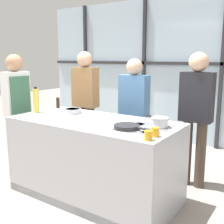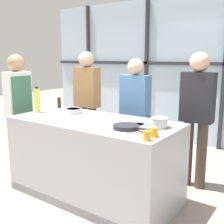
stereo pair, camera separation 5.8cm
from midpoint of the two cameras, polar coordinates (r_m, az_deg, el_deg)
The scene contains 15 objects.
ground_plane at distance 3.58m, azimuth -4.13°, elevation -16.50°, with size 18.00×18.00×0.00m, color gray.
back_window_wall at distance 5.59m, azimuth 13.44°, elevation 8.21°, with size 6.40×0.10×2.80m.
demo_island at distance 3.38m, azimuth -4.24°, elevation -9.45°, with size 1.98×0.93×0.94m.
chef at distance 4.19m, azimuth -19.07°, elevation 1.37°, with size 0.24×0.37×1.70m.
spectator_far_left at distance 4.52m, azimuth -5.80°, elevation 2.75°, with size 0.42×0.24×1.74m.
spectator_center_left at distance 4.02m, azimuth 4.05°, elevation 0.75°, with size 0.42×0.23×1.64m.
spectator_center_right at distance 3.66m, azimuth 16.25°, elevation 0.26°, with size 0.40×0.24×1.72m.
frying_pan at distance 2.85m, azimuth 2.53°, elevation -2.99°, with size 0.48×0.27×0.04m.
saucepan at distance 2.95m, azimuth 9.08°, elevation -1.97°, with size 0.30×0.21×0.10m.
white_plate at distance 3.35m, azimuth -13.93°, elevation -1.44°, with size 0.22×0.22×0.01m, color white.
mixing_bowl at distance 3.66m, azimuth -8.45°, elevation 0.23°, with size 0.22×0.22×0.06m.
oil_bottle at distance 3.79m, azimuth -15.62°, elevation 2.27°, with size 0.08×0.08×0.34m.
pepper_grinder at distance 4.08m, azimuth -11.33°, elevation 1.90°, with size 0.05×0.05×0.17m.
juice_glass_near at distance 2.47m, azimuth 6.71°, elevation -4.75°, with size 0.07×0.07×0.09m, color orange.
juice_glass_far at distance 2.59m, azimuth 8.14°, elevation -4.04°, with size 0.07×0.07×0.09m, color orange.
Camera 1 is at (1.95, -2.50, 1.65)m, focal length 45.00 mm.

